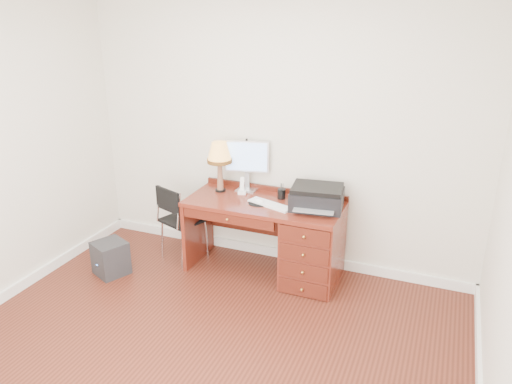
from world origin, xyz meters
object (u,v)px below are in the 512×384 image
at_px(leg_lamp, 219,156).
at_px(equipment_box, 111,258).
at_px(desk, 296,239).
at_px(monitor, 247,159).
at_px(printer, 317,197).
at_px(phone, 242,189).
at_px(chair, 180,216).

bearing_deg(leg_lamp, equipment_box, -140.64).
bearing_deg(desk, leg_lamp, 172.75).
distance_m(desk, equipment_box, 1.84).
bearing_deg(equipment_box, monitor, 62.12).
height_order(monitor, printer, monitor).
bearing_deg(equipment_box, printer, 43.84).
relative_size(monitor, printer, 0.99).
xyz_separation_m(printer, phone, (-0.78, 0.08, -0.05)).
relative_size(desk, equipment_box, 4.44).
distance_m(desk, chair, 1.21).
xyz_separation_m(monitor, equipment_box, (-1.12, -0.85, -0.90)).
bearing_deg(equipment_box, desk, 44.35).
relative_size(desk, leg_lamp, 2.95).
bearing_deg(equipment_box, leg_lamp, 64.10).
height_order(printer, leg_lamp, leg_lamp).
height_order(leg_lamp, phone, leg_lamp).
distance_m(printer, leg_lamp, 1.06).
height_order(monitor, equipment_box, monitor).
relative_size(phone, equipment_box, 0.50).
xyz_separation_m(leg_lamp, equipment_box, (-0.88, -0.72, -0.95)).
bearing_deg(printer, monitor, 158.20).
bearing_deg(leg_lamp, printer, -3.47).
distance_m(phone, equipment_box, 1.47).
distance_m(phone, chair, 0.71).
distance_m(desk, monitor, 0.92).
bearing_deg(chair, desk, 25.17).
bearing_deg(chair, monitor, 49.70).
distance_m(desk, phone, 0.73).
distance_m(desk, printer, 0.48).
height_order(desk, leg_lamp, leg_lamp).
bearing_deg(monitor, desk, -35.30).
height_order(monitor, leg_lamp, monitor).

